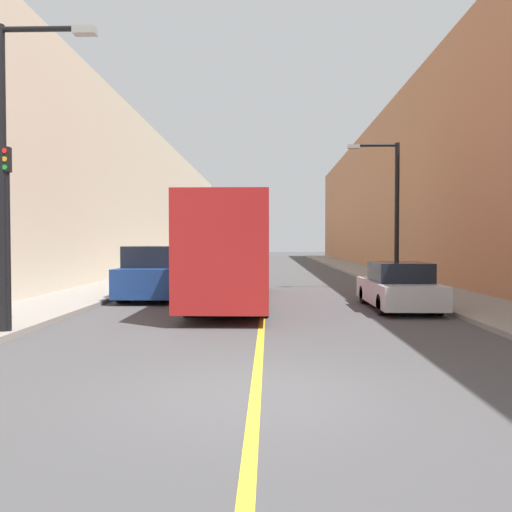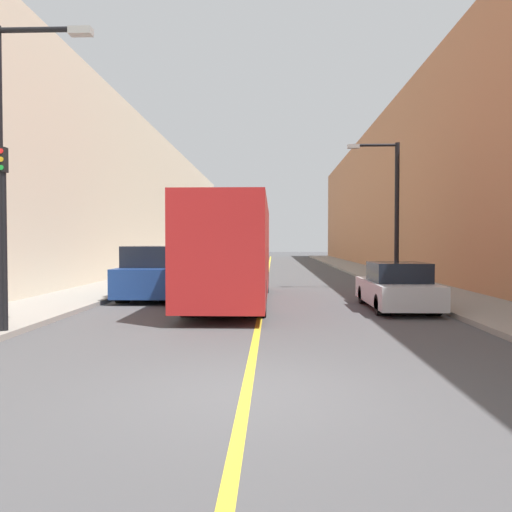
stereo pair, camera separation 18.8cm
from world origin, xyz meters
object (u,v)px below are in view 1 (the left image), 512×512
at_px(parked_suv_left, 155,274).
at_px(bus, 234,250).
at_px(street_lamp_left, 10,158).
at_px(street_lamp_right, 392,205).
at_px(traffic_light, 8,231).
at_px(car_right_near, 398,288).

bearing_deg(parked_suv_left, bus, -21.95).
height_order(street_lamp_left, street_lamp_right, street_lamp_left).
distance_m(bus, parked_suv_left, 3.44).
xyz_separation_m(street_lamp_left, street_lamp_right, (11.02, 10.86, -0.25)).
xyz_separation_m(parked_suv_left, traffic_light, (-1.51, -7.73, 1.46)).
height_order(bus, traffic_light, traffic_light).
height_order(bus, street_lamp_left, street_lamp_left).
relative_size(parked_suv_left, traffic_light, 1.21).
xyz_separation_m(bus, parked_suv_left, (-3.07, 1.24, -0.94)).
xyz_separation_m(car_right_near, street_lamp_left, (-9.79, -4.94, 3.31)).
bearing_deg(car_right_near, parked_suv_left, 161.46).
bearing_deg(bus, parked_suv_left, 158.05).
height_order(street_lamp_left, traffic_light, street_lamp_left).
bearing_deg(street_lamp_right, car_right_near, -101.72).
relative_size(street_lamp_left, traffic_light, 1.65).
xyz_separation_m(bus, traffic_light, (-4.58, -6.49, 0.52)).
relative_size(bus, parked_suv_left, 2.17).
bearing_deg(street_lamp_right, parked_suv_left, -162.00).
xyz_separation_m(parked_suv_left, car_right_near, (8.37, -2.81, -0.24)).
bearing_deg(traffic_light, street_lamp_right, 44.30).
xyz_separation_m(bus, car_right_near, (5.31, -1.57, -1.17)).
bearing_deg(street_lamp_right, traffic_light, -135.70).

